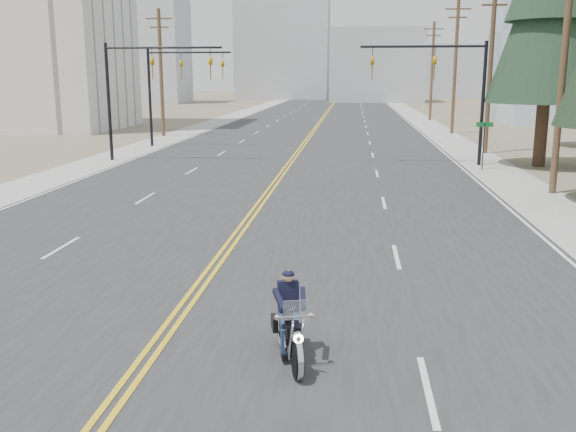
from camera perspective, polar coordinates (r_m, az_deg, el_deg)
The scene contains 19 objects.
road at distance 76.15m, azimuth 3.00°, elevation 8.53°, with size 20.00×200.00×0.01m, color #303033.
sidewalk_left at distance 77.56m, azimuth -5.61°, elevation 8.56°, with size 3.00×200.00×0.01m, color #A5A5A0.
sidewalk_right at distance 76.46m, azimuth 11.74°, elevation 8.31°, with size 3.00×200.00×0.01m, color #A5A5A0.
traffic_mast_left at distance 39.95m, azimuth -13.00°, elevation 11.84°, with size 7.10×0.26×7.00m.
traffic_mast_right at distance 38.26m, azimuth 14.01°, elevation 11.78°, with size 7.10×0.26×7.00m.
traffic_mast_far at distance 47.69m, azimuth -10.28°, elevation 11.92°, with size 6.10×0.26×7.00m.
street_sign at distance 36.74m, azimuth 17.03°, elevation 6.70°, with size 0.90×0.06×2.62m.
utility_pole_b at distance 30.22m, azimuth 23.37°, elevation 13.08°, with size 2.20×0.30×11.50m.
utility_pole_c at distance 44.77m, azimuth 17.55°, elevation 12.63°, with size 2.20×0.30×11.00m.
utility_pole_d at distance 59.55m, azimuth 14.65°, elevation 12.85°, with size 2.20×0.30×11.50m.
utility_pole_e at distance 76.40m, azimuth 12.69°, elevation 12.57°, with size 2.20×0.30×11.00m.
utility_pole_left at distance 56.26m, azimuth -11.23°, elevation 12.54°, with size 2.20×0.30×10.50m.
haze_bldg_a at distance 127.06m, azimuth -12.39°, elevation 14.77°, with size 14.00×12.00×22.00m, color #B7BCC6.
haze_bldg_b at distance 130.97m, azimuth 7.85°, elevation 13.11°, with size 18.00×14.00×14.00m, color #ADB2B7.
haze_bldg_c at distance 121.51m, azimuth 23.81°, elevation 13.21°, with size 16.00×12.00×18.00m, color #B7BCC6.
haze_bldg_d at distance 146.94m, azimuth -0.40°, elevation 15.47°, with size 20.00×15.00×26.00m, color #ADB2B7.
haze_bldg_e at distance 157.34m, azimuth 13.87°, elevation 12.37°, with size 14.00×14.00×12.00m, color #B7BCC6.
haze_bldg_f at distance 146.13m, azimuth -16.23°, elevation 13.05°, with size 12.00×12.00×16.00m, color #ADB2B7.
motorcyclist at distance 11.73m, azimuth 0.24°, elevation -9.05°, with size 0.89×2.09×1.63m, color black, non-canonical shape.
Camera 1 is at (3.68, -5.89, 5.10)m, focal length 40.00 mm.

